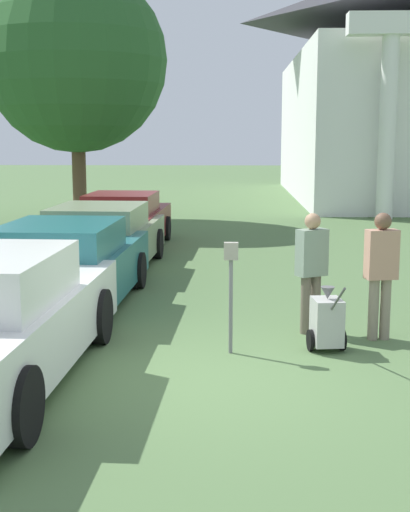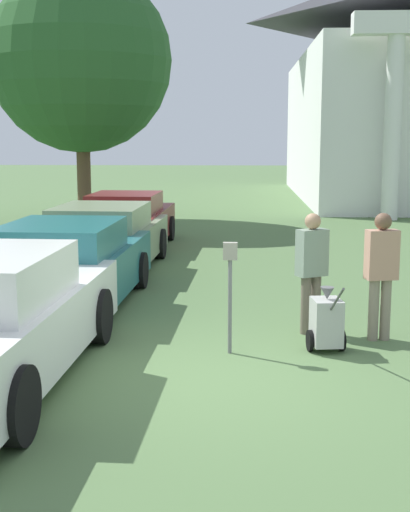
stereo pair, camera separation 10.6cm
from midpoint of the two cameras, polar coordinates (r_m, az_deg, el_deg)
ground_plane at (r=8.35m, az=0.28°, el=-9.65°), size 120.00×120.00×0.00m
parked_car_teal at (r=11.58m, az=-11.48°, el=-1.00°), size 2.18×5.35×1.41m
parked_car_sage at (r=14.69m, az=-8.56°, el=1.25°), size 2.21×5.34×1.38m
parked_car_maroon at (r=17.70m, az=-6.73°, el=2.69°), size 2.07×4.69×1.37m
parking_meter at (r=8.99m, az=1.75°, el=-1.68°), size 0.18×0.09×1.44m
person_worker at (r=10.03m, az=8.22°, el=-0.75°), size 0.47×0.40×1.70m
person_supervisor at (r=9.87m, az=13.61°, el=-0.93°), size 0.45×0.30×1.74m
equipment_cart at (r=9.35m, az=9.40°, el=-5.19°), size 0.50×1.00×1.00m
shade_tree at (r=23.41m, az=-10.42°, el=15.11°), size 5.73×5.73×7.94m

